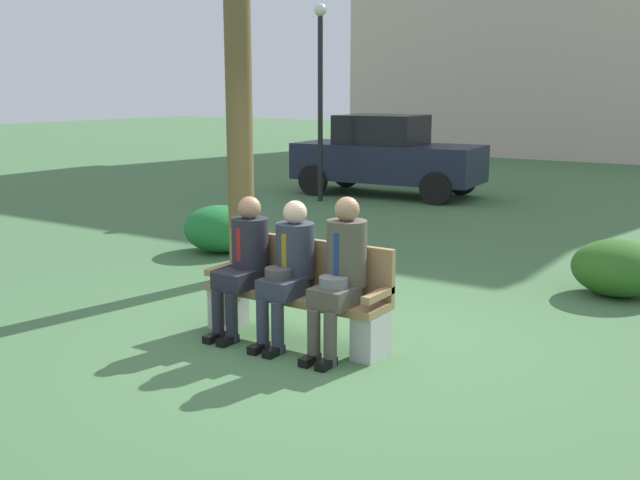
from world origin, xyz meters
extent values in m
plane|color=#446E42|center=(0.00, 0.00, 0.00)|extent=(80.00, 80.00, 0.00)
cube|color=#99754C|center=(-0.33, -0.13, 0.42)|extent=(1.75, 0.44, 0.07)
cube|color=#99754C|center=(-0.33, 0.06, 0.68)|extent=(1.75, 0.06, 0.45)
cube|color=#99754C|center=(-1.16, -0.13, 0.55)|extent=(0.08, 0.44, 0.06)
cube|color=#99754C|center=(0.51, -0.13, 0.55)|extent=(0.08, 0.44, 0.06)
cube|color=#B9B9B9|center=(-1.10, -0.13, 0.19)|extent=(0.20, 0.37, 0.38)
cube|color=#B9B9B9|center=(0.45, -0.13, 0.19)|extent=(0.20, 0.37, 0.38)
cube|color=#23232D|center=(-0.84, -0.30, 0.53)|extent=(0.32, 0.38, 0.16)
cylinder|color=#23232D|center=(-0.92, -0.49, 0.23)|extent=(0.11, 0.11, 0.45)
cylinder|color=#23232D|center=(-0.76, -0.49, 0.23)|extent=(0.11, 0.11, 0.45)
cube|color=black|center=(-0.92, -0.55, 0.04)|extent=(0.09, 0.22, 0.07)
cube|color=black|center=(-0.76, -0.55, 0.04)|extent=(0.09, 0.22, 0.07)
cylinder|color=#23232D|center=(-0.84, -0.11, 0.82)|extent=(0.34, 0.34, 0.48)
cube|color=maroon|center=(-0.84, -0.27, 0.84)|extent=(0.05, 0.01, 0.31)
sphere|color=#9E7556|center=(-0.84, -0.11, 1.15)|extent=(0.21, 0.21, 0.21)
cube|color=#2D3342|center=(-0.34, -0.30, 0.53)|extent=(0.32, 0.38, 0.16)
cylinder|color=#2D3342|center=(-0.42, -0.49, 0.23)|extent=(0.11, 0.11, 0.45)
cylinder|color=#2D3342|center=(-0.26, -0.49, 0.23)|extent=(0.11, 0.11, 0.45)
cube|color=black|center=(-0.42, -0.55, 0.04)|extent=(0.09, 0.22, 0.07)
cube|color=black|center=(-0.26, -0.55, 0.04)|extent=(0.09, 0.22, 0.07)
cylinder|color=#2D3342|center=(-0.34, -0.11, 0.82)|extent=(0.34, 0.34, 0.48)
cube|color=olive|center=(-0.34, -0.27, 0.84)|extent=(0.05, 0.01, 0.31)
sphere|color=beige|center=(-0.34, -0.11, 1.16)|extent=(0.21, 0.21, 0.21)
cylinder|color=#414141|center=(-0.37, -0.32, 0.66)|extent=(0.24, 0.24, 0.09)
cube|color=#4C473D|center=(0.19, -0.30, 0.53)|extent=(0.32, 0.38, 0.16)
cylinder|color=#4C473D|center=(0.11, -0.49, 0.23)|extent=(0.11, 0.11, 0.45)
cylinder|color=#4C473D|center=(0.27, -0.49, 0.23)|extent=(0.11, 0.11, 0.45)
cube|color=black|center=(0.11, -0.55, 0.04)|extent=(0.09, 0.22, 0.07)
cube|color=black|center=(0.27, -0.55, 0.04)|extent=(0.09, 0.22, 0.07)
cylinder|color=#4C473D|center=(0.19, -0.11, 0.86)|extent=(0.34, 0.34, 0.56)
cube|color=navy|center=(0.19, -0.27, 0.88)|extent=(0.05, 0.01, 0.36)
sphere|color=#9E7556|center=(0.19, -0.11, 1.23)|extent=(0.21, 0.21, 0.21)
cylinder|color=slate|center=(0.19, -0.32, 0.66)|extent=(0.24, 0.24, 0.09)
cylinder|color=brown|center=(-2.18, 1.40, 2.47)|extent=(0.31, 0.31, 4.94)
ellipsoid|color=#207533|center=(-3.32, 2.32, 0.32)|extent=(1.03, 0.95, 0.64)
ellipsoid|color=#2E6020|center=(1.75, 3.00, 0.31)|extent=(0.99, 0.90, 0.62)
cube|color=#1E2338|center=(-4.03, 8.50, 0.70)|extent=(4.01, 1.85, 0.76)
cube|color=black|center=(-4.18, 8.49, 1.38)|extent=(1.80, 1.49, 0.60)
cylinder|color=black|center=(-2.73, 9.38, 0.32)|extent=(0.65, 0.19, 0.64)
cylinder|color=black|center=(-2.61, 7.83, 0.32)|extent=(0.65, 0.19, 0.64)
cylinder|color=black|center=(-5.45, 9.17, 0.32)|extent=(0.65, 0.19, 0.64)
cylinder|color=black|center=(-5.33, 7.62, 0.32)|extent=(0.65, 0.19, 0.64)
cylinder|color=black|center=(-4.76, 7.03, 1.79)|extent=(0.10, 0.10, 3.58)
sphere|color=white|center=(-4.76, 7.03, 3.70)|extent=(0.24, 0.24, 0.24)
camera|label=1|loc=(3.33, -5.30, 2.21)|focal=41.59mm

